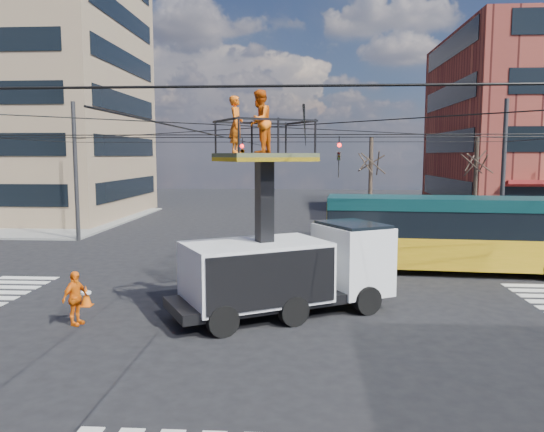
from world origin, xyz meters
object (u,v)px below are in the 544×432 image
at_px(traffic_cone, 86,296).
at_px(worker_ground, 75,298).
at_px(utility_truck, 288,245).
at_px(city_bus, 462,232).
at_px(flagger, 368,275).

xyz_separation_m(traffic_cone, worker_ground, (0.51, -1.95, 0.46)).
relative_size(utility_truck, traffic_cone, 10.50).
bearing_deg(worker_ground, utility_truck, -56.52).
xyz_separation_m(city_bus, flagger, (-4.47, -4.87, -0.81)).
height_order(traffic_cone, flagger, flagger).
bearing_deg(traffic_cone, flagger, 6.83).
bearing_deg(utility_truck, city_bus, 12.77).
distance_m(traffic_cone, worker_ground, 2.07).
xyz_separation_m(traffic_cone, flagger, (9.37, 1.12, 0.57)).
relative_size(traffic_cone, worker_ground, 0.43).
height_order(city_bus, worker_ground, city_bus).
bearing_deg(flagger, utility_truck, -73.75).
bearing_deg(flagger, worker_ground, -84.05).
relative_size(utility_truck, city_bus, 0.63).
bearing_deg(traffic_cone, utility_truck, -3.35).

